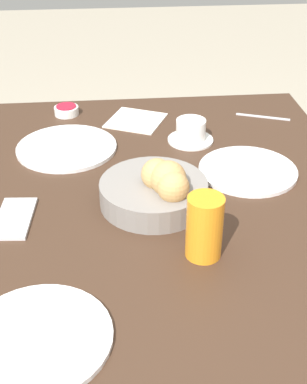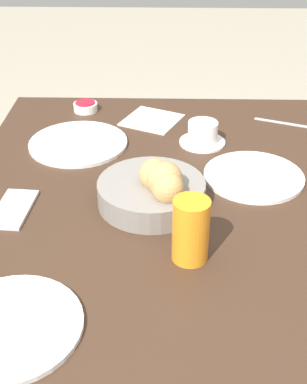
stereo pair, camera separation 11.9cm
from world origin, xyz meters
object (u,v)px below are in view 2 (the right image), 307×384
Objects in this scene: plate_far_center at (256,176)px; jam_bowl_berry at (87,107)px; coffee_cup at (204,134)px; bread_basket at (157,189)px; plate_near_right at (12,326)px; knife_silver at (283,123)px; cell_phone at (15,210)px; napkin at (153,120)px; juice_glass at (193,230)px; plate_near_left at (80,143)px.

plate_far_center is 3.35× the size of jam_bowl_berry.
plate_far_center is 1.94× the size of coffee_cup.
bread_basket is 3.31× the size of jam_bowl_berry.
plate_near_right reaches higher than knife_silver.
cell_phone is (0.34, -0.44, -0.02)m from coffee_cup.
plate_far_center is 0.22m from coffee_cup.
plate_far_center reaches higher than napkin.
coffee_cup reaches higher than cell_phone.
bread_basket is 0.20m from juice_glass.
plate_near_left is 0.48m from plate_far_center.
cell_phone is at bearing -16.96° from plate_near_left.
plate_near_left is (-0.29, -0.21, -0.04)m from bread_basket.
plate_near_right is 1.23× the size of napkin.
juice_glass is (0.31, -0.17, 0.06)m from plate_far_center.
jam_bowl_berry is 0.47× the size of knife_silver.
plate_near_left is 2.13× the size of coffee_cup.
bread_basket reaches higher than plate_far_center.
cell_phone is at bearing -54.95° from knife_silver.
plate_near_right reaches higher than napkin.
plate_far_center is (-0.13, 0.24, -0.04)m from bread_basket.
plate_near_right is at bearing -1.57° from plate_near_left.
coffee_cup reaches higher than plate_far_center.
cell_phone is (0.55, -0.09, -0.01)m from jam_bowl_berry.
jam_bowl_berry is (-0.90, 0.01, 0.01)m from plate_near_right.
knife_silver is 0.83m from cell_phone.
cell_phone is (0.47, -0.68, 0.00)m from knife_silver.
juice_glass is 0.64m from napkin.
coffee_cup reaches higher than knife_silver.
jam_bowl_berry is at bearing -156.65° from bread_basket.
bread_basket is 0.27m from plate_far_center.
juice_glass is 0.76m from jam_bowl_berry.
plate_near_right is 1.88× the size of juice_glass.
cell_phone is at bearing -31.31° from napkin.
bread_basket reaches higher than cell_phone.
plate_far_center is 0.61m from jam_bowl_berry.
juice_glass reaches higher than plate_far_center.
jam_bowl_berry reaches higher than plate_near_right.
bread_basket is 0.44m from plate_near_right.
plate_near_left is at bearing 2.47° from jam_bowl_berry.
knife_silver is (-0.63, 0.29, -0.06)m from juice_glass.
cell_phone reaches higher than napkin.
cell_phone reaches higher than knife_silver.
plate_near_left is 0.23m from jam_bowl_berry.
plate_near_right is 1.60× the size of knife_silver.
cell_phone is (-0.15, -0.39, -0.06)m from juice_glass.
plate_far_center is 1.57× the size of cell_phone.
coffee_cup is at bearing 158.24° from bread_basket.
bread_basket is 0.98× the size of plate_near_right.
juice_glass is at bearing 22.92° from jam_bowl_berry.
napkin is at bearing -91.33° from knife_silver.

